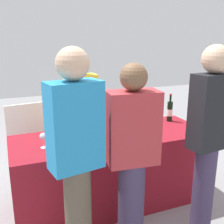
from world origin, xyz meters
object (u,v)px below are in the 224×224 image
object	(u,v)px
wine_glass_2	(133,125)
menu_board	(30,138)
wine_glass_1	(120,127)
guest_1	(132,154)
guest_0	(76,155)
wine_bottle_1	(137,120)
wine_bottle_2	(143,118)
server_pouring	(81,116)
guest_2	(208,135)
wine_bottle_0	(68,125)
wine_glass_0	(43,137)
wine_bottle_3	(170,111)

from	to	relation	value
wine_glass_2	menu_board	size ratio (longest dim) A/B	0.15
wine_glass_1	guest_1	bearing A→B (deg)	-104.81
menu_board	guest_0	bearing A→B (deg)	-91.70
wine_bottle_1	guest_0	bearing A→B (deg)	-138.60
wine_bottle_2	wine_bottle_1	bearing A→B (deg)	-165.82
server_pouring	guest_2	bearing A→B (deg)	118.63
wine_bottle_2	wine_glass_1	distance (m)	0.37
guest_0	server_pouring	bearing A→B (deg)	63.08
wine_bottle_0	menu_board	world-z (taller)	wine_bottle_0
wine_glass_2	guest_1	xyz separation A→B (m)	(-0.30, -0.60, -0.03)
wine_bottle_2	wine_glass_2	bearing A→B (deg)	-143.81
wine_glass_0	guest_1	world-z (taller)	guest_1
wine_glass_2	wine_bottle_3	bearing A→B (deg)	22.76
guest_2	menu_board	distance (m)	2.31
wine_glass_2	server_pouring	xyz separation A→B (m)	(-0.36, 0.69, -0.04)
wine_bottle_2	wine_glass_2	size ratio (longest dim) A/B	2.19
wine_glass_0	guest_0	xyz separation A→B (m)	(0.15, -0.63, 0.06)
wine_glass_0	wine_bottle_0	bearing A→B (deg)	36.56
wine_glass_1	server_pouring	world-z (taller)	server_pouring
wine_bottle_3	wine_glass_0	xyz separation A→B (m)	(-1.54, -0.28, -0.02)
server_pouring	menu_board	world-z (taller)	server_pouring
wine_bottle_2	wine_bottle_3	distance (m)	0.43
wine_bottle_2	wine_glass_0	distance (m)	1.14
server_pouring	guest_2	distance (m)	1.58
wine_bottle_1	wine_glass_0	world-z (taller)	wine_bottle_1
wine_glass_2	wine_bottle_0	bearing A→B (deg)	163.73
wine_glass_2	wine_glass_1	bearing A→B (deg)	178.49
wine_bottle_3	guest_2	size ratio (longest dim) A/B	0.19
wine_bottle_2	wine_glass_1	xyz separation A→B (m)	(-0.34, -0.15, -0.01)
wine_glass_1	wine_glass_2	bearing A→B (deg)	-1.51
wine_bottle_3	guest_1	distance (m)	1.27
wine_bottle_3	guest_1	world-z (taller)	guest_1
wine_bottle_2	guest_1	xyz separation A→B (m)	(-0.50, -0.76, -0.04)
wine_bottle_0	wine_glass_2	bearing A→B (deg)	-16.27
wine_glass_0	wine_glass_2	distance (m)	0.92
wine_bottle_2	guest_0	world-z (taller)	guest_0
wine_bottle_0	wine_glass_1	xyz separation A→B (m)	(0.50, -0.18, -0.02)
wine_bottle_2	wine_glass_1	world-z (taller)	wine_bottle_2
wine_bottle_0	wine_bottle_3	xyz separation A→B (m)	(1.26, 0.08, 0.00)
wine_glass_0	menu_board	distance (m)	1.21
wine_bottle_1	guest_0	world-z (taller)	guest_0
server_pouring	guest_1	size ratio (longest dim) A/B	0.98
wine_bottle_1	wine_bottle_3	bearing A→B (deg)	14.73
wine_bottle_0	wine_glass_0	world-z (taller)	wine_bottle_0
guest_1	guest_2	xyz separation A→B (m)	(0.67, -0.10, 0.11)
wine_bottle_2	wine_glass_1	size ratio (longest dim) A/B	2.30
wine_bottle_2	wine_glass_2	world-z (taller)	wine_bottle_2
wine_bottle_3	guest_1	xyz separation A→B (m)	(-0.92, -0.87, -0.05)
wine_bottle_0	server_pouring	size ratio (longest dim) A/B	0.21
wine_bottle_1	guest_2	world-z (taller)	guest_2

